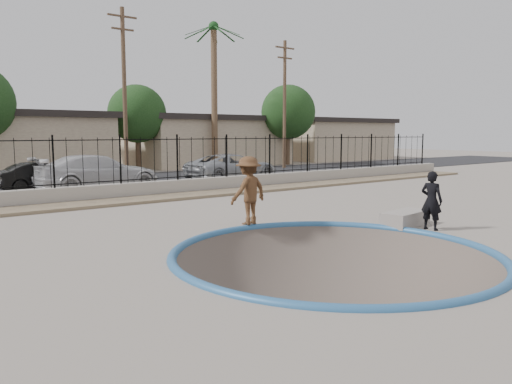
{
  "coord_description": "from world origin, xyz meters",
  "views": [
    {
      "loc": [
        -7.69,
        -8.2,
        2.58
      ],
      "look_at": [
        0.23,
        2.0,
        1.04
      ],
      "focal_mm": 35.0,
      "sensor_mm": 36.0,
      "label": 1
    }
  ],
  "objects": [
    {
      "name": "ground",
      "position": [
        0.0,
        12.0,
        -1.1
      ],
      "size": [
        120.0,
        120.0,
        2.2
      ],
      "primitive_type": "cube",
      "color": "gray",
      "rests_on": "ground"
    },
    {
      "name": "bowl_pit",
      "position": [
        0.0,
        -1.0,
        0.0
      ],
      "size": [
        6.84,
        6.84,
        1.8
      ],
      "primitive_type": null,
      "color": "#51463E",
      "rests_on": "ground"
    },
    {
      "name": "coping_ring",
      "position": [
        0.0,
        -1.0,
        0.0
      ],
      "size": [
        7.04,
        7.04,
        0.2
      ],
      "primitive_type": "torus",
      "color": "#2C5E90",
      "rests_on": "ground"
    },
    {
      "name": "rock_strip",
      "position": [
        0.0,
        9.2,
        0.06
      ],
      "size": [
        42.0,
        1.6,
        0.11
      ],
      "primitive_type": "cube",
      "color": "#958261",
      "rests_on": "ground"
    },
    {
      "name": "retaining_wall",
      "position": [
        0.0,
        10.3,
        0.3
      ],
      "size": [
        42.0,
        0.45,
        0.6
      ],
      "primitive_type": "cube",
      "color": "gray",
      "rests_on": "ground"
    },
    {
      "name": "fence",
      "position": [
        0.0,
        10.3,
        1.5
      ],
      "size": [
        40.0,
        0.04,
        1.8
      ],
      "color": "black",
      "rests_on": "retaining_wall"
    },
    {
      "name": "street",
      "position": [
        0.0,
        17.0,
        0.02
      ],
      "size": [
        90.0,
        8.0,
        0.04
      ],
      "primitive_type": "cube",
      "color": "black",
      "rests_on": "ground"
    },
    {
      "name": "house_center",
      "position": [
        0.0,
        26.5,
        1.97
      ],
      "size": [
        10.6,
        8.6,
        3.9
      ],
      "color": "tan",
      "rests_on": "ground"
    },
    {
      "name": "house_east",
      "position": [
        14.0,
        26.5,
        1.97
      ],
      "size": [
        12.6,
        8.6,
        3.9
      ],
      "color": "tan",
      "rests_on": "ground"
    },
    {
      "name": "house_east_far",
      "position": [
        28.0,
        26.5,
        1.97
      ],
      "size": [
        11.6,
        8.6,
        3.9
      ],
      "color": "tan",
      "rests_on": "ground"
    },
    {
      "name": "palm_right",
      "position": [
        12.0,
        22.0,
        7.33
      ],
      "size": [
        2.3,
        2.3,
        10.3
      ],
      "color": "brown",
      "rests_on": "ground"
    },
    {
      "name": "utility_pole_mid",
      "position": [
        4.0,
        19.0,
        4.96
      ],
      "size": [
        1.7,
        0.24,
        9.5
      ],
      "color": "#473323",
      "rests_on": "ground"
    },
    {
      "name": "utility_pole_right",
      "position": [
        16.0,
        19.0,
        4.7
      ],
      "size": [
        1.7,
        0.24,
        9.0
      ],
      "color": "#473323",
      "rests_on": "ground"
    },
    {
      "name": "street_tree_mid",
      "position": [
        7.0,
        24.0,
        3.84
      ],
      "size": [
        3.96,
        3.96,
        5.83
      ],
      "color": "#473323",
      "rests_on": "ground"
    },
    {
      "name": "street_tree_right",
      "position": [
        19.0,
        22.0,
        4.19
      ],
      "size": [
        4.32,
        4.32,
        6.36
      ],
      "color": "#473323",
      "rests_on": "ground"
    },
    {
      "name": "skater",
      "position": [
        0.35,
        2.49,
        0.92
      ],
      "size": [
        1.27,
        0.84,
        1.84
      ],
      "primitive_type": "imported",
      "rotation": [
        0.0,
        0.0,
        3.28
      ],
      "color": "brown",
      "rests_on": "ground"
    },
    {
      "name": "skateboard",
      "position": [
        0.35,
        2.49,
        0.05
      ],
      "size": [
        0.73,
        0.3,
        0.06
      ],
      "rotation": [
        0.0,
        0.0,
        0.18
      ],
      "color": "black",
      "rests_on": "ground"
    },
    {
      "name": "videographer",
      "position": [
        4.0,
        -0.72,
        0.79
      ],
      "size": [
        0.47,
        0.63,
        1.57
      ],
      "primitive_type": "imported",
      "rotation": [
        0.0,
        0.0,
        1.74
      ],
      "color": "black",
      "rests_on": "ground"
    },
    {
      "name": "concrete_ledge",
      "position": [
        4.0,
        0.07,
        0.2
      ],
      "size": [
        1.68,
        0.91,
        0.4
      ],
      "primitive_type": "cube",
      "rotation": [
        0.0,
        0.0,
        0.14
      ],
      "color": "gray",
      "rests_on": "ground"
    },
    {
      "name": "car_b",
      "position": [
        -1.7,
        14.76,
        0.66
      ],
      "size": [
        3.87,
        1.52,
        1.25
      ],
      "primitive_type": "imported",
      "rotation": [
        0.0,
        0.0,
        1.62
      ],
      "color": "black",
      "rests_on": "street"
    },
    {
      "name": "car_c",
      "position": [
        0.26,
        13.4,
        0.82
      ],
      "size": [
        5.43,
        2.25,
        1.57
      ],
      "primitive_type": "imported",
      "rotation": [
        0.0,
        0.0,
        1.58
      ],
      "color": "silver",
      "rests_on": "street"
    },
    {
      "name": "car_d",
      "position": [
        7.48,
        13.4,
        0.75
      ],
      "size": [
        5.29,
        2.75,
        1.42
      ],
      "primitive_type": "imported",
      "rotation": [
        0.0,
        0.0,
        1.65
      ],
      "color": "#96999E",
      "rests_on": "street"
    }
  ]
}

